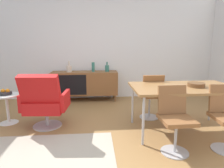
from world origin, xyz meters
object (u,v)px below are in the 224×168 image
at_px(vase_ceramic_small, 107,68).
at_px(dining_chair_back_left, 151,95).
at_px(wooden_bowl_on_table, 196,85).
at_px(lounge_chair_red, 44,101).
at_px(dining_chair_front_left, 175,117).
at_px(side_table_round, 7,105).
at_px(vase_sculptural_dark, 93,67).
at_px(sideboard, 85,83).
at_px(dining_table, 183,89).
at_px(vase_cobalt, 69,68).
at_px(fruit_bowl, 6,93).

xyz_separation_m(vase_ceramic_small, dining_chair_back_left, (0.73, -1.34, -0.33)).
relative_size(wooden_bowl_on_table, lounge_chair_red, 0.27).
xyz_separation_m(dining_chair_front_left, side_table_round, (-2.57, 1.14, -0.15)).
distance_m(vase_sculptural_dark, lounge_chair_red, 1.81).
bearing_deg(side_table_round, dining_chair_front_left, -23.90).
bearing_deg(vase_sculptural_dark, vase_ceramic_small, 0.00).
relative_size(vase_ceramic_small, dining_chair_back_left, 0.27).
bearing_deg(wooden_bowl_on_table, sideboard, 133.34).
bearing_deg(dining_chair_back_left, dining_table, -58.00).
bearing_deg(vase_sculptural_dark, vase_cobalt, 180.00).
height_order(dining_table, dining_chair_front_left, dining_chair_front_left).
bearing_deg(fruit_bowl, vase_sculptural_dark, 41.10).
distance_m(lounge_chair_red, side_table_round, 0.78).
bearing_deg(dining_table, sideboard, 130.72).
xyz_separation_m(dining_chair_front_left, fruit_bowl, (-2.57, 1.14, 0.09)).
bearing_deg(dining_table, vase_sculptural_dark, 126.68).
relative_size(vase_sculptural_dark, wooden_bowl_on_table, 0.88).
xyz_separation_m(dining_table, dining_chair_back_left, (-0.35, 0.56, -0.23)).
distance_m(dining_chair_front_left, lounge_chair_red, 2.05).
xyz_separation_m(dining_table, wooden_bowl_on_table, (0.19, -0.03, 0.07)).
distance_m(sideboard, lounge_chair_red, 1.69).
height_order(dining_chair_front_left, side_table_round, dining_chair_front_left).
xyz_separation_m(vase_ceramic_small, lounge_chair_red, (-1.13, -1.59, -0.34)).
height_order(dining_chair_back_left, dining_chair_front_left, same).
distance_m(vase_sculptural_dark, vase_ceramic_small, 0.34).
distance_m(vase_cobalt, vase_sculptural_dark, 0.58).
distance_m(dining_chair_back_left, fruit_bowl, 2.58).
relative_size(vase_cobalt, dining_chair_back_left, 0.30).
bearing_deg(fruit_bowl, dining_chair_back_left, -0.48).
height_order(wooden_bowl_on_table, side_table_round, wooden_bowl_on_table).
relative_size(wooden_bowl_on_table, fruit_bowl, 1.30).
height_order(wooden_bowl_on_table, dining_chair_back_left, dining_chair_back_left).
relative_size(vase_cobalt, dining_table, 0.16).
relative_size(vase_cobalt, fruit_bowl, 1.28).
bearing_deg(dining_chair_front_left, side_table_round, 156.10).
xyz_separation_m(vase_cobalt, dining_table, (1.99, -1.90, -0.11)).
bearing_deg(dining_table, lounge_chair_red, 171.92).
distance_m(dining_table, side_table_round, 3.01).
height_order(wooden_bowl_on_table, dining_chair_front_left, dining_chair_front_left).
distance_m(vase_sculptural_dark, side_table_round, 2.07).
distance_m(dining_chair_front_left, fruit_bowl, 2.82).
relative_size(sideboard, vase_cobalt, 6.23).
distance_m(side_table_round, fruit_bowl, 0.23).
relative_size(vase_ceramic_small, fruit_bowl, 1.17).
bearing_deg(vase_ceramic_small, dining_table, -60.48).
bearing_deg(dining_chair_front_left, wooden_bowl_on_table, 44.55).
distance_m(sideboard, dining_chair_back_left, 1.85).
relative_size(vase_cobalt, vase_sculptural_dark, 1.12).
bearing_deg(vase_cobalt, sideboard, -0.30).
relative_size(wooden_bowl_on_table, dining_chair_front_left, 0.30).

